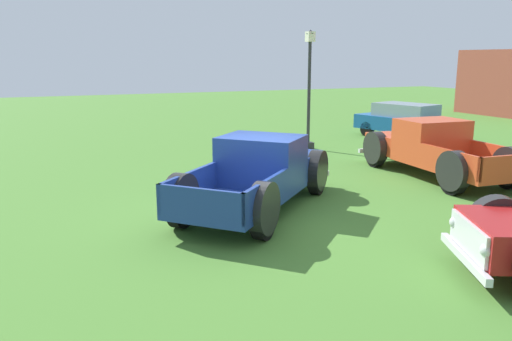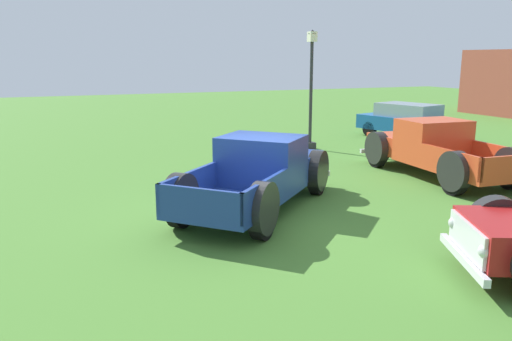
{
  "view_description": "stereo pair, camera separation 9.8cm",
  "coord_description": "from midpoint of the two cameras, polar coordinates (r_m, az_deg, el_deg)",
  "views": [
    {
      "loc": [
        9.77,
        -4.18,
        3.35
      ],
      "look_at": [
        -0.43,
        0.28,
        0.9
      ],
      "focal_mm": 35.86,
      "sensor_mm": 36.0,
      "label": 1
    },
    {
      "loc": [
        9.81,
        -4.09,
        3.35
      ],
      "look_at": [
        -0.43,
        0.28,
        0.9
      ],
      "focal_mm": 35.86,
      "sensor_mm": 36.0,
      "label": 2
    }
  ],
  "objects": [
    {
      "name": "sedan_distant_a",
      "position": [
        22.71,
        16.88,
        5.37
      ],
      "size": [
        4.72,
        2.89,
        1.47
      ],
      "color": "#195699",
      "rests_on": "ground_plane"
    },
    {
      "name": "pickup_truck_foreground",
      "position": [
        11.77,
        0.98,
        -0.21
      ],
      "size": [
        5.03,
        5.15,
        1.63
      ],
      "color": "navy",
      "rests_on": "ground_plane"
    },
    {
      "name": "lamp_post_far",
      "position": [
        19.18,
        6.3,
        9.16
      ],
      "size": [
        0.36,
        0.36,
        4.36
      ],
      "color": "#2D2D33",
      "rests_on": "ground_plane"
    },
    {
      "name": "pickup_truck_behind_right",
      "position": [
        15.76,
        19.06,
        2.33
      ],
      "size": [
        5.45,
        2.43,
        1.63
      ],
      "color": "#D14723",
      "rests_on": "ground_plane"
    },
    {
      "name": "ground_plane",
      "position": [
        11.14,
        -0.22,
        -5.08
      ],
      "size": [
        80.0,
        80.0,
        0.0
      ],
      "primitive_type": "plane",
      "color": "#477A2D"
    }
  ]
}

